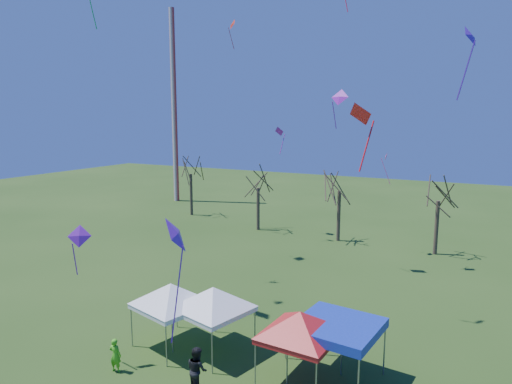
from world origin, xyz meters
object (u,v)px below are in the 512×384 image
at_px(tent_white_mid, 213,291).
at_px(person_dark, 197,370).
at_px(tree_3, 440,181).
at_px(radio_mast, 174,107).
at_px(tree_2, 340,173).
at_px(tent_blue, 338,328).
at_px(person_green, 115,355).
at_px(tree_0, 190,159).
at_px(tree_1, 258,173).
at_px(tent_red, 300,316).
at_px(tent_white_west, 171,288).

relative_size(tent_white_mid, person_dark, 2.11).
relative_size(tree_3, tent_white_mid, 1.92).
distance_m(radio_mast, tree_2, 28.08).
bearing_deg(tent_white_mid, tent_blue, 3.04).
relative_size(radio_mast, person_dark, 12.79).
distance_m(tree_3, person_green, 28.03).
bearing_deg(tree_3, tree_0, 172.92).
relative_size(tree_1, tree_2, 0.92).
bearing_deg(tent_red, tent_blue, 30.48).
bearing_deg(radio_mast, tree_2, -20.57).
bearing_deg(person_green, tree_0, -68.75).
distance_m(tree_3, tent_white_west, 24.60).
xyz_separation_m(tent_red, tent_blue, (1.39, 0.82, -0.54)).
xyz_separation_m(tree_1, tent_white_mid, (9.13, -22.47, -2.76)).
xyz_separation_m(tree_0, tree_1, (10.08, -2.73, -0.70)).
distance_m(tree_1, person_dark, 28.01).
distance_m(tent_white_west, person_dark, 4.70).
distance_m(tent_blue, person_green, 9.88).
height_order(tree_1, tree_2, tree_2).
bearing_deg(tent_blue, radio_mast, 135.79).
relative_size(tent_blue, person_green, 2.37).
bearing_deg(person_green, tree_1, -84.86).
relative_size(tent_red, tent_blue, 1.13).
distance_m(radio_mast, tree_1, 20.72).
bearing_deg(tree_1, tent_blue, -55.63).
height_order(tent_white_west, person_dark, tent_white_west).
xyz_separation_m(radio_mast, tent_blue, (32.39, -31.50, -10.08)).
distance_m(radio_mast, tent_white_mid, 42.39).
bearing_deg(tent_blue, tree_0, 135.39).
relative_size(tent_blue, person_dark, 1.88).
height_order(tree_1, person_green, tree_1).
xyz_separation_m(radio_mast, tent_white_mid, (26.36, -31.82, -9.47)).
xyz_separation_m(tent_white_mid, person_green, (-2.92, -3.53, -2.26)).
xyz_separation_m(tree_3, tent_white_west, (-9.81, -22.35, -3.08)).
distance_m(tent_white_mid, tent_blue, 6.07).
bearing_deg(person_dark, person_green, 33.70).
relative_size(tree_2, tree_3, 1.03).
bearing_deg(person_dark, tent_white_west, -10.54).
height_order(radio_mast, tree_1, radio_mast).
distance_m(tent_white_west, person_green, 3.86).
height_order(radio_mast, tent_red, radio_mast).
bearing_deg(tree_2, tent_blue, -72.85).
height_order(tree_3, tent_blue, tree_3).
bearing_deg(radio_mast, tent_white_mid, -50.37).
relative_size(tree_2, tent_white_west, 2.00).
xyz_separation_m(tree_3, person_green, (-10.59, -25.40, -5.30)).
relative_size(tent_white_west, tent_blue, 1.11).
relative_size(radio_mast, tent_blue, 6.80).
relative_size(tree_0, person_green, 5.44).
distance_m(tent_white_mid, tent_red, 4.67).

